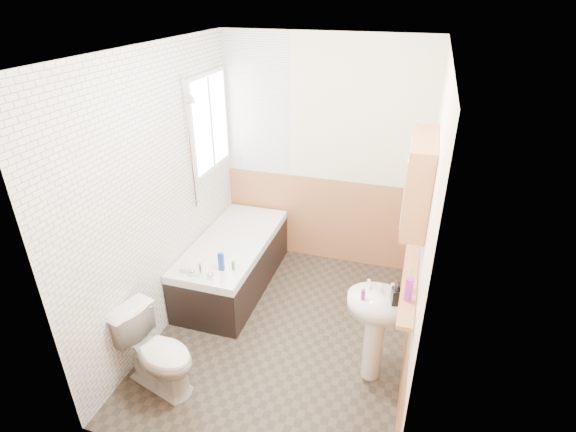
# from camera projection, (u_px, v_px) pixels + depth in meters

# --- Properties ---
(floor) EXTENTS (2.80, 2.80, 0.00)m
(floor) POSITION_uv_depth(u_px,v_px,m) (283.00, 332.00, 4.18)
(floor) COLOR #2F2821
(floor) RESTS_ON ground
(ceiling) EXTENTS (2.80, 2.80, 0.00)m
(ceiling) POSITION_uv_depth(u_px,v_px,m) (282.00, 49.00, 3.03)
(ceiling) COLOR white
(ceiling) RESTS_ON ground
(wall_back) EXTENTS (2.20, 0.02, 2.50)m
(wall_back) POSITION_uv_depth(u_px,v_px,m) (322.00, 156.00, 4.81)
(wall_back) COLOR #F2E4C8
(wall_back) RESTS_ON ground
(wall_front) EXTENTS (2.20, 0.02, 2.50)m
(wall_front) POSITION_uv_depth(u_px,v_px,m) (203.00, 327.00, 2.41)
(wall_front) COLOR #F2E4C8
(wall_front) RESTS_ON ground
(wall_left) EXTENTS (0.02, 2.80, 2.50)m
(wall_left) POSITION_uv_depth(u_px,v_px,m) (161.00, 196.00, 3.90)
(wall_left) COLOR #F2E4C8
(wall_left) RESTS_ON ground
(wall_right) EXTENTS (0.02, 2.80, 2.50)m
(wall_right) POSITION_uv_depth(u_px,v_px,m) (425.00, 233.00, 3.32)
(wall_right) COLOR #F2E4C8
(wall_right) RESTS_ON ground
(wainscot_right) EXTENTS (0.01, 2.80, 1.00)m
(wainscot_right) POSITION_uv_depth(u_px,v_px,m) (410.00, 312.00, 3.67)
(wainscot_right) COLOR #B8784B
(wainscot_right) RESTS_ON wall_right
(wainscot_front) EXTENTS (2.20, 0.01, 1.00)m
(wainscot_front) POSITION_uv_depth(u_px,v_px,m) (215.00, 418.00, 2.78)
(wainscot_front) COLOR #B8784B
(wainscot_front) RESTS_ON wall_front
(wainscot_back) EXTENTS (2.20, 0.01, 1.00)m
(wainscot_back) POSITION_uv_depth(u_px,v_px,m) (320.00, 219.00, 5.13)
(wainscot_back) COLOR #B8784B
(wainscot_back) RESTS_ON wall_back
(tile_cladding_left) EXTENTS (0.01, 2.80, 2.50)m
(tile_cladding_left) POSITION_uv_depth(u_px,v_px,m) (163.00, 197.00, 3.89)
(tile_cladding_left) COLOR white
(tile_cladding_left) RESTS_ON wall_left
(tile_return_back) EXTENTS (0.75, 0.01, 1.50)m
(tile_return_back) POSITION_uv_depth(u_px,v_px,m) (257.00, 105.00, 4.74)
(tile_return_back) COLOR white
(tile_return_back) RESTS_ON wall_back
(window) EXTENTS (0.03, 0.79, 0.99)m
(window) POSITION_uv_depth(u_px,v_px,m) (210.00, 123.00, 4.51)
(window) COLOR white
(window) RESTS_ON wall_left
(bathtub) EXTENTS (0.70, 1.57, 0.69)m
(bathtub) POSITION_uv_depth(u_px,v_px,m) (233.00, 262.00, 4.72)
(bathtub) COLOR black
(bathtub) RESTS_ON floor
(shower_riser) EXTENTS (0.11, 0.08, 1.26)m
(shower_riser) POSITION_uv_depth(u_px,v_px,m) (190.00, 134.00, 4.09)
(shower_riser) COLOR silver
(shower_riser) RESTS_ON wall_left
(toilet) EXTENTS (0.75, 0.55, 0.66)m
(toilet) POSITION_uv_depth(u_px,v_px,m) (158.00, 352.00, 3.51)
(toilet) COLOR white
(toilet) RESTS_ON floor
(sink) EXTENTS (0.47, 0.38, 0.90)m
(sink) POSITION_uv_depth(u_px,v_px,m) (376.00, 321.00, 3.48)
(sink) COLOR white
(sink) RESTS_ON floor
(pine_shelf) EXTENTS (0.10, 1.41, 0.03)m
(pine_shelf) POSITION_uv_depth(u_px,v_px,m) (411.00, 266.00, 3.25)
(pine_shelf) COLOR #B8784B
(pine_shelf) RESTS_ON wall_right
(medicine_cabinet) EXTENTS (0.17, 0.68, 0.61)m
(medicine_cabinet) POSITION_uv_depth(u_px,v_px,m) (419.00, 181.00, 3.04)
(medicine_cabinet) COLOR #B8784B
(medicine_cabinet) RESTS_ON wall_right
(foam_can) EXTENTS (0.06, 0.06, 0.16)m
(foam_can) POSITION_uv_depth(u_px,v_px,m) (409.00, 289.00, 2.84)
(foam_can) COLOR purple
(foam_can) RESTS_ON pine_shelf
(green_bottle) EXTENTS (0.04, 0.04, 0.20)m
(green_bottle) POSITION_uv_depth(u_px,v_px,m) (410.00, 278.00, 2.92)
(green_bottle) COLOR #59C647
(green_bottle) RESTS_ON pine_shelf
(black_jar) EXTENTS (0.08, 0.08, 0.05)m
(black_jar) POSITION_uv_depth(u_px,v_px,m) (415.00, 229.00, 3.66)
(black_jar) COLOR black
(black_jar) RESTS_ON pine_shelf
(soap_bottle) EXTENTS (0.12, 0.20, 0.08)m
(soap_bottle) POSITION_uv_depth(u_px,v_px,m) (397.00, 299.00, 3.28)
(soap_bottle) COLOR black
(soap_bottle) RESTS_ON sink
(clear_bottle) EXTENTS (0.04, 0.04, 0.09)m
(clear_bottle) POSITION_uv_depth(u_px,v_px,m) (363.00, 295.00, 3.33)
(clear_bottle) COLOR purple
(clear_bottle) RESTS_ON sink
(blue_gel) EXTENTS (0.05, 0.04, 0.18)m
(blue_gel) POSITION_uv_depth(u_px,v_px,m) (221.00, 262.00, 4.08)
(blue_gel) COLOR #19339E
(blue_gel) RESTS_ON bathtub
(cream_jar) EXTENTS (0.11, 0.11, 0.05)m
(cream_jar) POSITION_uv_depth(u_px,v_px,m) (185.00, 269.00, 4.08)
(cream_jar) COLOR silver
(cream_jar) RESTS_ON bathtub
(orange_bottle) EXTENTS (0.03, 0.03, 0.09)m
(orange_bottle) POSITION_uv_depth(u_px,v_px,m) (233.00, 265.00, 4.10)
(orange_bottle) COLOR #388447
(orange_bottle) RESTS_ON bathtub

